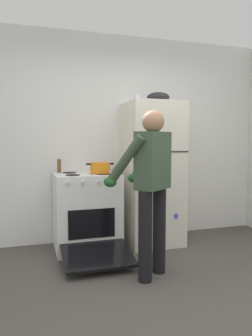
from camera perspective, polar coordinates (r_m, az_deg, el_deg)
The scene contains 9 objects.
ground at distance 2.83m, azimuth 8.63°, elevation -22.92°, with size 8.00×8.00×0.00m, color #4C4742.
kitchen_wall_back at distance 4.34m, azimuth -2.53°, elevation 5.27°, with size 6.00×0.10×2.70m, color white.
refrigerator at distance 4.13m, azimuth 4.59°, elevation -0.96°, with size 0.68×0.72×1.80m.
stove_range at distance 3.95m, azimuth -6.96°, elevation -7.82°, with size 0.76×1.23×0.93m.
person_cook at distance 3.07m, azimuth 4.23°, elevation -1.95°, with size 0.65×0.68×1.60m.
red_pot at distance 3.87m, azimuth -4.63°, elevation 0.05°, with size 0.33×0.23×0.13m.
coffee_mug at distance 4.13m, azimuth 2.08°, elevation 12.22°, with size 0.11×0.08×0.10m.
pepper_mill at distance 4.05m, azimuth -11.78°, elevation 0.40°, with size 0.05×0.05×0.16m, color brown.
mixing_bowl at distance 4.18m, azimuth 5.72°, elevation 12.35°, with size 0.29×0.29×0.13m, color black.
Camera 1 is at (-1.11, -2.25, 1.31)m, focal length 34.33 mm.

